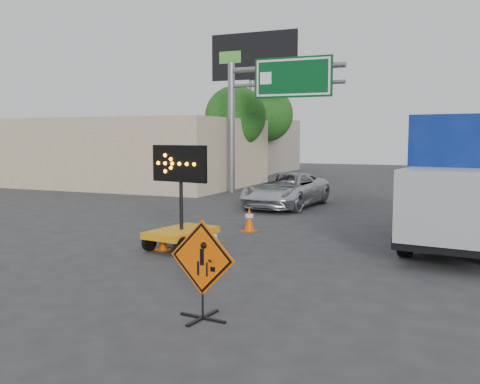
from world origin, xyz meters
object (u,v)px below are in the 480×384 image
Objects in this scene: construction_sign at (202,267)px; arrow_board at (181,225)px; box_truck at (467,187)px; pickup_truck at (286,190)px.

arrow_board reaches higher than construction_sign.
box_truck is (3.91, 8.40, 0.73)m from construction_sign.
arrow_board is at bearing -85.23° from pickup_truck.
pickup_truck is 0.68× the size of box_truck.
arrow_board is 0.53× the size of pickup_truck.
arrow_board is (-3.03, 4.72, -0.24)m from construction_sign.
box_truck is at bearing 37.48° from arrow_board.
box_truck reaches higher than construction_sign.
pickup_truck is (-0.07, 9.17, 0.10)m from arrow_board.
construction_sign is 0.60× the size of arrow_board.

